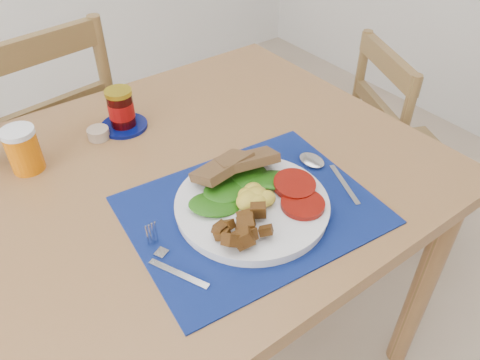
# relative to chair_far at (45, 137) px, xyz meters

# --- Properties ---
(table) EXTENTS (1.40, 0.90, 0.75)m
(table) POSITION_rel_chair_far_xyz_m (0.01, -0.60, 0.09)
(table) COLOR brown
(table) RESTS_ON ground
(chair_far) EXTENTS (0.47, 0.46, 1.14)m
(chair_far) POSITION_rel_chair_far_xyz_m (0.00, 0.00, 0.00)
(chair_far) COLOR brown
(chair_far) RESTS_ON ground
(chair_end) EXTENTS (0.47, 0.48, 1.00)m
(chair_end) POSITION_rel_chair_far_xyz_m (0.98, -0.60, -0.06)
(chair_end) COLOR brown
(chair_end) RESTS_ON ground
(placemat) EXTENTS (0.52, 0.42, 0.00)m
(placemat) POSITION_rel_chair_far_xyz_m (0.20, -0.79, 0.17)
(placemat) COLOR black
(placemat) RESTS_ON table
(breakfast_plate) EXTENTS (0.31, 0.31, 0.07)m
(breakfast_plate) POSITION_rel_chair_far_xyz_m (0.19, -0.80, 0.20)
(breakfast_plate) COLOR silver
(breakfast_plate) RESTS_ON placemat
(fork) EXTENTS (0.06, 0.17, 0.00)m
(fork) POSITION_rel_chair_far_xyz_m (-0.01, -0.81, 0.18)
(fork) COLOR #B2B5BA
(fork) RESTS_ON placemat
(spoon) EXTENTS (0.06, 0.20, 0.01)m
(spoon) POSITION_rel_chair_far_xyz_m (0.40, -0.78, 0.18)
(spoon) COLOR #B2B5BA
(spoon) RESTS_ON placemat
(juice_glass) EXTENTS (0.07, 0.07, 0.10)m
(juice_glass) POSITION_rel_chair_far_xyz_m (-0.12, -0.38, 0.22)
(juice_glass) COLOR #D46505
(juice_glass) RESTS_ON table
(ramekin) EXTENTS (0.05, 0.05, 0.03)m
(ramekin) POSITION_rel_chair_far_xyz_m (0.05, -0.36, 0.19)
(ramekin) COLOR tan
(ramekin) RESTS_ON table
(jam_on_saucer) EXTENTS (0.12, 0.12, 0.10)m
(jam_on_saucer) POSITION_rel_chair_far_xyz_m (0.13, -0.36, 0.22)
(jam_on_saucer) COLOR #040C4E
(jam_on_saucer) RESTS_ON table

